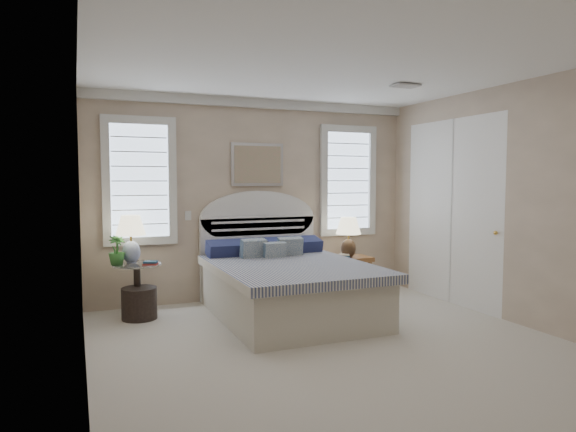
# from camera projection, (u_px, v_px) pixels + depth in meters

# --- Properties ---
(floor) EXTENTS (4.50, 5.00, 0.01)m
(floor) POSITION_uv_depth(u_px,v_px,m) (345.00, 352.00, 4.81)
(floor) COLOR #B6AD9B
(floor) RESTS_ON ground
(ceiling) EXTENTS (4.50, 5.00, 0.01)m
(ceiling) POSITION_uv_depth(u_px,v_px,m) (347.00, 59.00, 4.62)
(ceiling) COLOR white
(ceiling) RESTS_ON wall_back
(wall_back) EXTENTS (4.50, 0.02, 2.70)m
(wall_back) POSITION_uv_depth(u_px,v_px,m) (257.00, 199.00, 7.02)
(wall_back) COLOR tan
(wall_back) RESTS_ON floor
(wall_left) EXTENTS (0.02, 5.00, 2.70)m
(wall_left) POSITION_uv_depth(u_px,v_px,m) (82.00, 215.00, 3.85)
(wall_left) COLOR tan
(wall_left) RESTS_ON floor
(wall_right) EXTENTS (0.02, 5.00, 2.70)m
(wall_right) POSITION_uv_depth(u_px,v_px,m) (528.00, 204.00, 5.57)
(wall_right) COLOR tan
(wall_right) RESTS_ON floor
(crown_molding) EXTENTS (4.50, 0.08, 0.12)m
(crown_molding) POSITION_uv_depth(u_px,v_px,m) (257.00, 103.00, 6.89)
(crown_molding) COLOR silver
(crown_molding) RESTS_ON wall_back
(hvac_vent) EXTENTS (0.30, 0.20, 0.02)m
(hvac_vent) POSITION_uv_depth(u_px,v_px,m) (405.00, 86.00, 5.81)
(hvac_vent) COLOR #B2B2B2
(hvac_vent) RESTS_ON ceiling
(switch_plate) EXTENTS (0.08, 0.01, 0.12)m
(switch_plate) POSITION_uv_depth(u_px,v_px,m) (188.00, 216.00, 6.65)
(switch_plate) COLOR silver
(switch_plate) RESTS_ON wall_back
(window_left) EXTENTS (0.90, 0.06, 1.60)m
(window_left) POSITION_uv_depth(u_px,v_px,m) (140.00, 181.00, 6.39)
(window_left) COLOR silver
(window_left) RESTS_ON wall_back
(window_right) EXTENTS (0.90, 0.06, 1.60)m
(window_right) POSITION_uv_depth(u_px,v_px,m) (348.00, 181.00, 7.51)
(window_right) COLOR silver
(window_right) RESTS_ON wall_back
(painting) EXTENTS (0.74, 0.04, 0.58)m
(painting) POSITION_uv_depth(u_px,v_px,m) (258.00, 165.00, 6.94)
(painting) COLOR silver
(painting) RESTS_ON wall_back
(closet_door) EXTENTS (0.02, 1.80, 2.40)m
(closet_door) POSITION_uv_depth(u_px,v_px,m) (451.00, 212.00, 6.68)
(closet_door) COLOR white
(closet_door) RESTS_ON floor
(bed) EXTENTS (1.72, 2.28, 1.47)m
(bed) POSITION_uv_depth(u_px,v_px,m) (286.00, 283.00, 6.12)
(bed) COLOR beige
(bed) RESTS_ON floor
(side_table_left) EXTENTS (0.56, 0.56, 0.63)m
(side_table_left) POSITION_uv_depth(u_px,v_px,m) (137.00, 284.00, 6.04)
(side_table_left) COLOR black
(side_table_left) RESTS_ON floor
(nightstand_right) EXTENTS (0.50, 0.40, 0.53)m
(nightstand_right) POSITION_uv_depth(u_px,v_px,m) (352.00, 267.00, 7.26)
(nightstand_right) COLOR #9E5C33
(nightstand_right) RESTS_ON floor
(floor_pot) EXTENTS (0.49, 0.49, 0.37)m
(floor_pot) POSITION_uv_depth(u_px,v_px,m) (139.00, 303.00, 5.95)
(floor_pot) COLOR black
(floor_pot) RESTS_ON floor
(lamp_left) EXTENTS (0.37, 0.37, 0.57)m
(lamp_left) POSITION_uv_depth(u_px,v_px,m) (131.00, 234.00, 6.07)
(lamp_left) COLOR white
(lamp_left) RESTS_ON side_table_left
(lamp_right) EXTENTS (0.45, 0.45, 0.57)m
(lamp_right) POSITION_uv_depth(u_px,v_px,m) (348.00, 233.00, 7.15)
(lamp_right) COLOR black
(lamp_right) RESTS_ON nightstand_right
(potted_plant) EXTENTS (0.25, 0.25, 0.34)m
(potted_plant) POSITION_uv_depth(u_px,v_px,m) (117.00, 250.00, 5.93)
(potted_plant) COLOR #2B6C2C
(potted_plant) RESTS_ON side_table_left
(books_left) EXTENTS (0.19, 0.17, 0.04)m
(books_left) POSITION_uv_depth(u_px,v_px,m) (151.00, 263.00, 5.94)
(books_left) COLOR #AA2F2A
(books_left) RESTS_ON side_table_left
(books_right) EXTENTS (0.18, 0.14, 0.06)m
(books_right) POSITION_uv_depth(u_px,v_px,m) (344.00, 256.00, 7.06)
(books_right) COLOR #AA2F2A
(books_right) RESTS_ON nightstand_right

